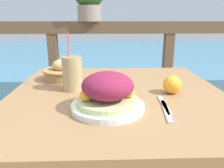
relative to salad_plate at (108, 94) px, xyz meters
name	(u,v)px	position (x,y,z in m)	size (l,w,h in m)	color
patio_table	(118,116)	(0.05, 0.18, -0.17)	(0.90, 0.92, 0.75)	#997047
railing_fence	(111,59)	(0.05, 1.03, -0.07)	(2.80, 0.08, 1.03)	brown
sea_backdrop	(107,63)	(0.05, 3.53, -0.60)	(12.00, 4.00, 0.41)	teal
salad_plate	(108,94)	(0.00, 0.00, 0.00)	(0.25, 0.25, 0.13)	white
drink_glass	(72,73)	(-0.15, 0.22, 0.02)	(0.08, 0.08, 0.25)	tan
bread_basket	(63,72)	(-0.22, 0.39, -0.02)	(0.20, 0.20, 0.10)	#AD7F47
fork	(164,105)	(0.20, 0.03, -0.05)	(0.02, 0.18, 0.00)	silver
knife	(166,111)	(0.20, -0.03, -0.05)	(0.04, 0.18, 0.00)	silver
orange_near_basket	(172,85)	(0.27, 0.16, -0.02)	(0.08, 0.08, 0.08)	#F9A328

